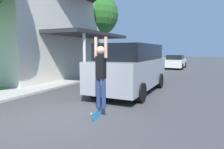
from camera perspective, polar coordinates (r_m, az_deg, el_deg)
ground_plane at (r=6.08m, az=-18.08°, el=-11.80°), size 120.00×120.00×0.00m
lawn at (r=15.84m, az=-24.06°, el=-0.43°), size 10.00×80.00×0.08m
sidewalk at (r=12.81m, az=-11.21°, el=-1.53°), size 1.80×80.00×0.10m
house at (r=16.65m, az=-23.17°, el=15.11°), size 11.44×9.66×8.36m
lawn_tree_far at (r=17.70m, az=-4.41°, el=16.68°), size 3.69×3.69×6.69m
suv_parked at (r=9.14m, az=5.49°, el=2.11°), size 2.21×5.11×2.19m
car_down_street at (r=22.12m, az=17.64°, el=3.51°), size 1.90×4.46×1.41m
skateboarder at (r=5.71m, az=-3.18°, el=0.85°), size 0.41×0.24×2.03m
skateboard at (r=5.87m, az=-4.24°, el=-11.34°), size 0.26×0.76×0.28m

